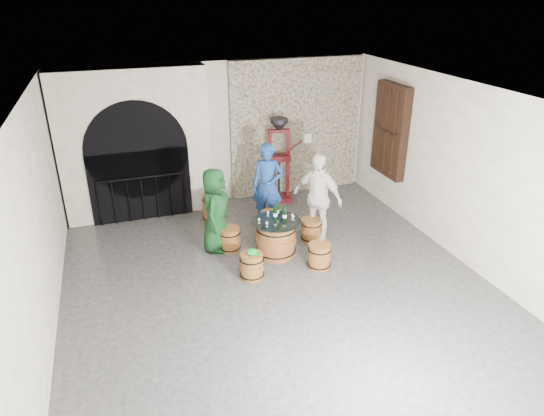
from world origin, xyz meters
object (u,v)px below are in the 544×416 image
object	(u,v)px
barrel_stool_near_left	(252,266)
wine_bottle_center	(285,215)
side_barrel	(213,208)
barrel_stool_left	(230,239)
person_blue	(268,186)
barrel_stool_far	(270,222)
barrel_stool_right	(311,230)
barrel_table	(276,238)
person_green	(215,210)
wine_bottle_left	(275,213)
corking_press	(279,154)
person_white	(317,198)
wine_bottle_right	(277,210)
barrel_stool_near_right	(319,256)

from	to	relation	value
barrel_stool_near_left	wine_bottle_center	bearing A→B (deg)	35.40
barrel_stool_near_left	side_barrel	distance (m)	2.42
barrel_stool_left	person_blue	distance (m)	1.48
barrel_stool_far	barrel_stool_right	distance (m)	0.89
barrel_table	person_green	world-z (taller)	person_green
person_green	wine_bottle_left	xyz separation A→B (m)	(1.02, -0.51, 0.01)
barrel_stool_right	person_blue	bearing A→B (deg)	121.89
barrel_stool_near_left	corking_press	distance (m)	3.52
corking_press	person_green	bearing A→B (deg)	-126.64
barrel_stool_right	wine_bottle_center	bearing A→B (deg)	-153.08
barrel_table	barrel_stool_left	size ratio (longest dim) A/B	1.95
person_white	wine_bottle_right	bearing A→B (deg)	-116.35
barrel_stool_far	person_blue	world-z (taller)	person_blue
wine_bottle_right	barrel_stool_far	bearing A→B (deg)	82.48
barrel_table	corking_press	distance (m)	2.69
barrel_stool_left	barrel_stool_right	bearing A→B (deg)	-4.83
barrel_stool_near_right	wine_bottle_left	world-z (taller)	wine_bottle_left
barrel_stool_far	barrel_stool_right	size ratio (longest dim) A/B	1.00
barrel_stool_left	person_blue	xyz separation A→B (m)	(1.04, 0.82, 0.66)
wine_bottle_left	side_barrel	distance (m)	1.98
barrel_table	barrel_stool_near_right	distance (m)	0.91
wine_bottle_center	barrel_stool_far	bearing A→B (deg)	88.15
barrel_table	wine_bottle_left	world-z (taller)	wine_bottle_left
barrel_stool_far	person_white	bearing A→B (deg)	-34.15
person_white	wine_bottle_right	distance (m)	0.90
barrel_stool_far	side_barrel	world-z (taller)	side_barrel
barrel_stool_far	barrel_stool_near_right	world-z (taller)	same
person_white	person_green	bearing A→B (deg)	-132.78
barrel_stool_near_left	person_green	bearing A→B (deg)	106.40
corking_press	barrel_stool_left	bearing A→B (deg)	-121.22
side_barrel	barrel_table	bearing A→B (deg)	-65.80
side_barrel	wine_bottle_right	bearing A→B (deg)	-60.88
wine_bottle_center	wine_bottle_right	size ratio (longest dim) A/B	1.00
barrel_stool_near_right	barrel_stool_far	bearing A→B (deg)	104.49
corking_press	barrel_stool_near_left	bearing A→B (deg)	-107.69
barrel_stool_left	corking_press	xyz separation A→B (m)	(1.69, 1.96, 0.92)
barrel_stool_near_left	wine_bottle_left	xyz separation A→B (m)	(0.66, 0.68, 0.61)
barrel_stool_right	corking_press	size ratio (longest dim) A/B	0.24
corking_press	barrel_stool_near_right	bearing A→B (deg)	-86.25
barrel_stool_left	barrel_stool_right	distance (m)	1.64
wine_bottle_right	barrel_stool_near_right	bearing A→B (deg)	-60.55
wine_bottle_center	wine_bottle_right	bearing A→B (deg)	104.11
person_blue	barrel_stool_near_right	bearing A→B (deg)	-52.31
wine_bottle_center	person_blue	bearing A→B (deg)	85.40
barrel_stool_left	wine_bottle_center	xyz separation A→B (m)	(0.93, -0.50, 0.61)
barrel_stool_left	wine_bottle_left	distance (m)	1.07
barrel_stool_left	barrel_stool_near_left	distance (m)	1.08
person_blue	corking_press	bearing A→B (deg)	88.34
barrel_stool_far	person_blue	size ratio (longest dim) A/B	0.26
barrel_stool_near_left	person_white	distance (m)	2.01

